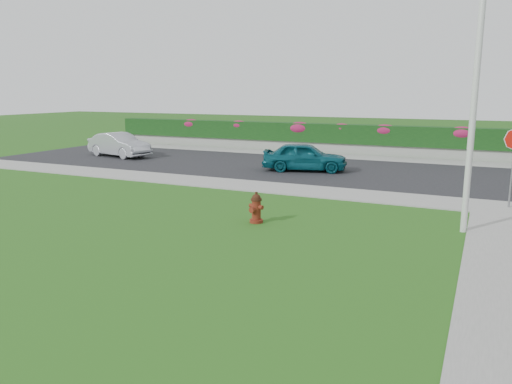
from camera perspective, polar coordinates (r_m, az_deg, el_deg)
The scene contains 17 objects.
ground at distance 10.86m, azimuth -12.34°, elevation -8.30°, with size 120.00×120.00×0.00m, color black.
street_far at distance 25.06m, azimuth -2.17°, elevation 3.23°, with size 26.00×8.00×0.04m, color black.
sidewalk_far at distance 21.35m, azimuth -10.69°, elevation 1.58°, with size 24.00×2.00×0.04m, color gray.
curb_corner at distance 17.48m, azimuth 26.66°, elevation -1.65°, with size 2.00×2.00×0.04m, color gray.
sidewalk_beyond at distance 28.28m, azimuth 9.77°, elevation 4.02°, with size 34.00×2.00×0.04m, color gray.
retaining_wall at distance 29.68m, azimuth 10.55°, elevation 4.89°, with size 34.00×0.40×0.60m, color gray.
hedge at distance 29.70m, azimuth 10.66°, elevation 6.54°, with size 32.00×0.90×1.10m, color black.
fire_hydrant at distance 13.91m, azimuth 0.01°, elevation -1.86°, with size 0.46×0.43×0.87m.
sedan_teal at distance 22.80m, azimuth 5.59°, elevation 4.05°, with size 1.53×3.80×1.30m, color #0C525E.
sedan_silver at distance 28.67m, azimuth -15.37°, elevation 5.23°, with size 1.38×3.95×1.30m, color #B2B3BA.
utility_pole at distance 13.74m, azimuth 23.56°, elevation 8.09°, with size 0.16×0.16×6.08m, color silver.
flower_clump_a at distance 33.86m, azimuth -7.42°, elevation 7.73°, with size 1.28×0.82×0.64m, color #A61C49.
flower_clump_b at distance 32.10m, azimuth -1.97°, elevation 7.65°, with size 1.19×0.76×0.59m, color #A61C49.
flower_clump_c at distance 30.48m, azimuth 5.01°, elevation 7.30°, with size 1.47×0.94×0.73m, color #A61C49.
flower_clump_d at distance 29.69m, azimuth 9.76°, elevation 7.21°, with size 1.11×0.71×0.56m, color #A61C49.
flower_clump_e at distance 29.15m, azimuth 14.50°, elevation 6.85°, with size 1.31×0.84×0.66m, color #A61C49.
flower_clump_f at distance 28.69m, azimuth 22.50°, elevation 6.24°, with size 1.40×0.90×0.70m, color #A61C49.
Camera 1 is at (6.28, -8.08, 3.64)m, focal length 35.00 mm.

